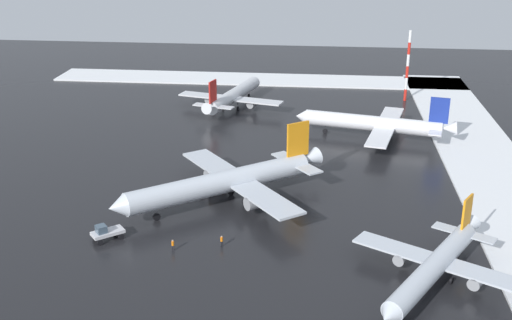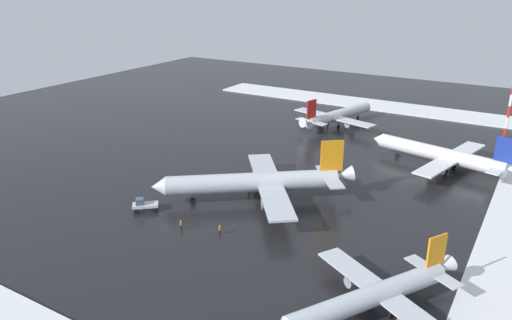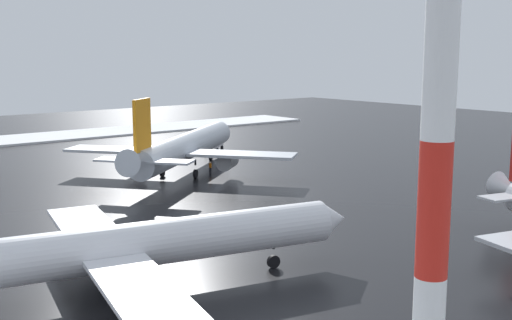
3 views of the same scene
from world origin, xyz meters
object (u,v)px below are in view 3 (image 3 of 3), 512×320
(ground_crew_by_nose_gear, at_px, (210,167))
(ground_crew_mid_apron, at_px, (124,156))
(airplane_parked_starboard, at_px, (184,147))
(pushback_tug, at_px, (214,144))
(airplane_far_rear, at_px, (138,245))
(ground_crew_near_tug, at_px, (155,150))

(ground_crew_by_nose_gear, xyz_separation_m, ground_crew_mid_apron, (-16.65, -4.65, 0.00))
(airplane_parked_starboard, xyz_separation_m, pushback_tug, (-14.58, 15.39, -2.51))
(airplane_far_rear, distance_m, pushback_tug, 65.22)
(airplane_far_rear, relative_size, ground_crew_mid_apron, 19.69)
(airplane_far_rear, relative_size, ground_crew_near_tug, 19.69)
(airplane_far_rear, bearing_deg, airplane_parked_starboard, 66.00)
(airplane_parked_starboard, xyz_separation_m, ground_crew_by_nose_gear, (1.86, 3.05, -2.82))
(airplane_parked_starboard, relative_size, airplane_far_rear, 0.96)
(airplane_parked_starboard, distance_m, ground_crew_mid_apron, 15.14)
(ground_crew_near_tug, bearing_deg, ground_crew_by_nose_gear, -10.97)
(ground_crew_by_nose_gear, relative_size, ground_crew_mid_apron, 1.00)
(airplane_far_rear, bearing_deg, ground_crew_near_tug, 71.66)
(ground_crew_by_nose_gear, bearing_deg, ground_crew_mid_apron, 23.30)
(airplane_parked_starboard, xyz_separation_m, airplane_far_rear, (35.35, -26.52, -0.46))
(airplane_parked_starboard, xyz_separation_m, ground_crew_mid_apron, (-14.78, -1.59, -2.82))
(pushback_tug, distance_m, ground_crew_by_nose_gear, 20.56)
(airplane_parked_starboard, height_order, pushback_tug, airplane_parked_starboard)
(ground_crew_near_tug, distance_m, ground_crew_by_nose_gear, 18.70)
(pushback_tug, bearing_deg, ground_crew_near_tug, 128.61)
(airplane_far_rear, xyz_separation_m, ground_crew_by_nose_gear, (-33.49, 29.57, -2.36))
(airplane_far_rear, height_order, pushback_tug, airplane_far_rear)
(airplane_parked_starboard, height_order, ground_crew_by_nose_gear, airplane_parked_starboard)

